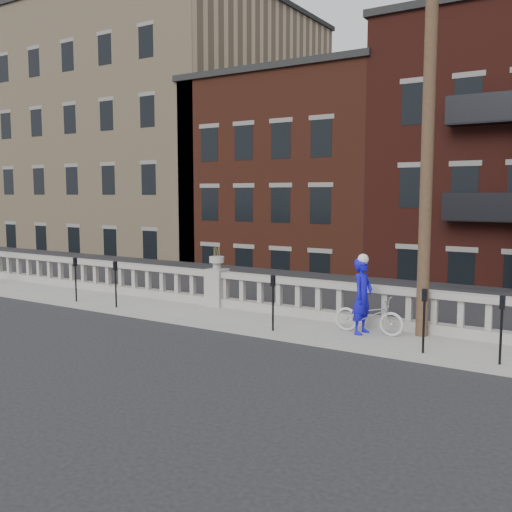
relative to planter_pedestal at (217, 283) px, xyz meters
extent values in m
plane|color=black|center=(0.00, -3.95, -0.83)|extent=(120.00, 120.00, 0.00)
cube|color=gray|center=(0.00, -0.95, -0.76)|extent=(32.00, 2.20, 0.15)
cube|color=gray|center=(0.00, 0.00, -0.56)|extent=(28.00, 0.34, 0.25)
cube|color=gray|center=(0.00, 0.00, 0.27)|extent=(28.00, 0.34, 0.16)
cube|color=gray|center=(0.00, 0.00, -0.13)|extent=(0.55, 0.55, 1.10)
cylinder|color=gray|center=(0.00, 0.00, 0.52)|extent=(0.24, 0.24, 0.20)
cylinder|color=gray|center=(0.00, 0.00, 0.70)|extent=(0.44, 0.44, 0.18)
cube|color=#605E59|center=(0.00, 0.35, -3.26)|extent=(36.00, 0.50, 5.15)
cube|color=black|center=(0.00, 22.00, -6.08)|extent=(80.00, 44.00, 0.50)
cube|color=#595651|center=(-2.00, 4.50, -3.83)|extent=(16.00, 7.00, 4.00)
cube|color=tan|center=(-17.00, 17.00, 4.17)|extent=(18.00, 16.00, 20.00)
cube|color=black|center=(-17.00, 17.00, 14.32)|extent=(18.30, 16.30, 0.30)
cube|color=#4B2015|center=(-4.00, 16.00, 1.17)|extent=(10.00, 14.00, 14.00)
cube|color=black|center=(-4.00, 16.00, 8.32)|extent=(10.30, 14.30, 0.30)
cylinder|color=#422D1E|center=(6.20, -0.35, 4.32)|extent=(0.28, 0.28, 10.00)
cylinder|color=black|center=(-4.07, -1.80, -0.13)|extent=(0.05, 0.05, 1.10)
cube|color=black|center=(-4.07, -1.80, 0.55)|extent=(0.10, 0.08, 0.26)
cube|color=black|center=(-4.07, -1.85, 0.59)|extent=(0.06, 0.01, 0.08)
cylinder|color=black|center=(-2.34, -1.80, -0.13)|extent=(0.05, 0.05, 1.10)
cube|color=black|center=(-2.34, -1.80, 0.55)|extent=(0.10, 0.08, 0.26)
cube|color=black|center=(-2.34, -1.85, 0.59)|extent=(0.06, 0.01, 0.08)
cylinder|color=black|center=(3.00, -1.80, -0.13)|extent=(0.05, 0.05, 1.10)
cube|color=black|center=(3.00, -1.80, 0.55)|extent=(0.10, 0.08, 0.26)
cube|color=black|center=(3.00, -1.85, 0.59)|extent=(0.06, 0.01, 0.08)
cylinder|color=black|center=(6.65, -1.80, -0.13)|extent=(0.05, 0.05, 1.10)
cube|color=black|center=(6.65, -1.80, 0.55)|extent=(0.10, 0.08, 0.26)
cube|color=black|center=(6.65, -1.85, 0.59)|extent=(0.06, 0.01, 0.08)
cylinder|color=black|center=(8.15, -1.80, -0.13)|extent=(0.05, 0.05, 1.10)
cube|color=black|center=(8.15, -1.80, 0.55)|extent=(0.10, 0.08, 0.26)
cube|color=black|center=(8.15, -1.85, 0.59)|extent=(0.06, 0.01, 0.08)
imported|color=beige|center=(5.06, -0.80, -0.24)|extent=(1.71, 0.66, 0.89)
imported|color=#120DC7|center=(4.94, -0.91, 0.22)|extent=(0.49, 0.69, 1.80)
camera|label=1|loc=(9.91, -13.51, 2.65)|focal=40.00mm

